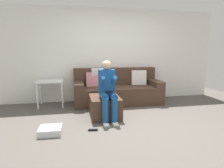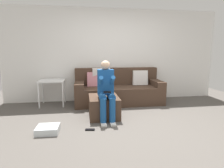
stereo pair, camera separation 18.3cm
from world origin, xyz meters
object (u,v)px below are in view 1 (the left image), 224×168
at_px(couch_sectional, 117,90).
at_px(ottoman, 105,106).
at_px(storage_bin, 50,131).
at_px(remote_near_ottoman, 93,130).
at_px(side_table, 51,84).
at_px(person_seated, 108,89).

bearing_deg(couch_sectional, ottoman, -115.81).
distance_m(ottoman, storage_bin, 1.24).
height_order(couch_sectional, remote_near_ottoman, couch_sectional).
distance_m(couch_sectional, storage_bin, 2.30).
bearing_deg(ottoman, side_table, 138.80).
xyz_separation_m(person_seated, remote_near_ottoman, (-0.35, -0.49, -0.62)).
xyz_separation_m(couch_sectional, storage_bin, (-1.52, -1.71, -0.29)).
height_order(person_seated, side_table, person_seated).
xyz_separation_m(storage_bin, remote_near_ottoman, (0.70, -0.01, -0.05)).
height_order(ottoman, storage_bin, ottoman).
distance_m(ottoman, person_seated, 0.46).
bearing_deg(storage_bin, person_seated, 24.63).
distance_m(couch_sectional, person_seated, 1.34).
relative_size(person_seated, side_table, 1.81).
height_order(ottoman, person_seated, person_seated).
distance_m(storage_bin, side_table, 1.81).
height_order(storage_bin, remote_near_ottoman, storage_bin).
bearing_deg(person_seated, storage_bin, -155.37).
height_order(couch_sectional, person_seated, person_seated).
xyz_separation_m(ottoman, person_seated, (0.03, -0.20, 0.42)).
height_order(couch_sectional, storage_bin, couch_sectional).
distance_m(ottoman, side_table, 1.63).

